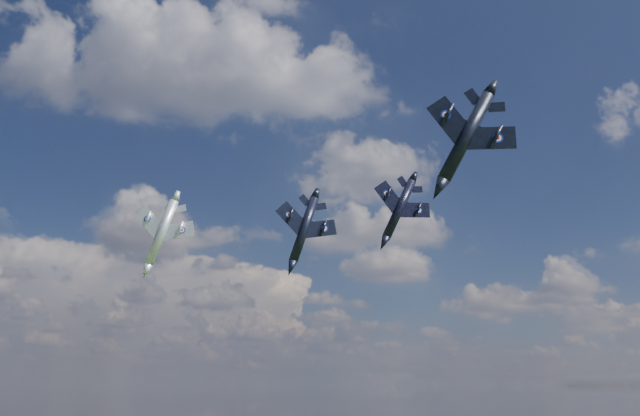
{
  "coord_description": "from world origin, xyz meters",
  "views": [
    {
      "loc": [
        -4.56,
        -66.87,
        60.76
      ],
      "look_at": [
        0.11,
        12.41,
        83.44
      ],
      "focal_mm": 35.0,
      "sensor_mm": 36.0,
      "label": 1
    }
  ],
  "objects_px": {
    "jet_lead_navy": "(304,229)",
    "jet_high_navy": "(399,209)",
    "jet_left_silver": "(162,232)",
    "jet_right_navy": "(466,137)"
  },
  "relations": [
    {
      "from": "jet_high_navy",
      "to": "jet_left_silver",
      "type": "height_order",
      "value": "jet_high_navy"
    },
    {
      "from": "jet_lead_navy",
      "to": "jet_left_silver",
      "type": "xyz_separation_m",
      "value": [
        -20.88,
        9.13,
        1.5
      ]
    },
    {
      "from": "jet_high_navy",
      "to": "jet_right_navy",
      "type": "bearing_deg",
      "value": -97.83
    },
    {
      "from": "jet_high_navy",
      "to": "jet_left_silver",
      "type": "relative_size",
      "value": 1.0
    },
    {
      "from": "jet_lead_navy",
      "to": "jet_left_silver",
      "type": "relative_size",
      "value": 0.93
    },
    {
      "from": "jet_lead_navy",
      "to": "jet_high_navy",
      "type": "height_order",
      "value": "jet_high_navy"
    },
    {
      "from": "jet_left_silver",
      "to": "jet_lead_navy",
      "type": "bearing_deg",
      "value": -18.71
    },
    {
      "from": "jet_lead_navy",
      "to": "jet_high_navy",
      "type": "relative_size",
      "value": 0.93
    },
    {
      "from": "jet_right_navy",
      "to": "jet_left_silver",
      "type": "relative_size",
      "value": 0.93
    },
    {
      "from": "jet_right_navy",
      "to": "jet_lead_navy",
      "type": "bearing_deg",
      "value": 125.45
    }
  ]
}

